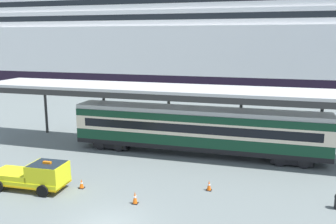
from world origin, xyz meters
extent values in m
cube|color=black|center=(-3.12, 56.05, 1.80)|extent=(178.63, 23.71, 3.59)
cube|color=white|center=(-3.12, 56.05, 7.78)|extent=(178.63, 23.71, 8.38)
cube|color=white|center=(-3.12, 56.05, 13.35)|extent=(164.34, 21.82, 2.76)
cube|color=black|center=(-3.12, 45.19, 13.49)|extent=(157.20, 0.12, 0.99)
cube|color=white|center=(-3.12, 56.05, 16.12)|extent=(157.77, 20.94, 2.76)
cube|color=#BBBBBB|center=(2.03, 14.11, 5.63)|extent=(40.79, 5.66, 0.25)
cube|color=#2B2B2B|center=(2.03, 11.38, 5.26)|extent=(40.79, 0.20, 0.50)
cylinder|color=#2B2B2B|center=(-14.96, 16.54, 2.75)|extent=(0.28, 0.28, 5.51)
cylinder|color=#2B2B2B|center=(-8.17, 16.54, 2.75)|extent=(0.28, 0.28, 5.51)
cylinder|color=#2B2B2B|center=(-1.37, 16.54, 2.75)|extent=(0.28, 0.28, 5.51)
cylinder|color=#2B2B2B|center=(5.43, 16.54, 2.75)|extent=(0.28, 0.28, 5.51)
cylinder|color=#2B2B2B|center=(12.23, 16.54, 2.75)|extent=(0.28, 0.28, 5.51)
cube|color=black|center=(2.03, 13.61, 0.85)|extent=(21.68, 2.80, 0.40)
cube|color=#0F3823|center=(2.03, 13.61, 1.50)|extent=(21.68, 2.80, 0.90)
cube|color=beige|center=(2.03, 13.61, 2.55)|extent=(21.68, 2.80, 1.20)
cube|color=black|center=(2.03, 12.24, 2.60)|extent=(19.94, 0.08, 0.72)
cube|color=#0F3823|center=(2.03, 13.61, 3.45)|extent=(21.68, 2.80, 0.60)
cube|color=#ABABAB|center=(2.03, 13.61, 3.93)|extent=(21.68, 2.69, 0.36)
cube|color=black|center=(-5.77, 13.61, 0.45)|extent=(3.20, 2.35, 0.50)
cylinder|color=black|center=(-6.67, 12.43, 0.42)|extent=(0.84, 0.12, 0.84)
cylinder|color=black|center=(-4.87, 12.43, 0.42)|extent=(0.84, 0.12, 0.84)
cube|color=black|center=(9.84, 13.61, 0.45)|extent=(3.20, 2.35, 0.50)
cylinder|color=black|center=(8.94, 12.43, 0.42)|extent=(0.84, 0.12, 0.84)
cylinder|color=black|center=(10.74, 12.43, 0.42)|extent=(0.84, 0.12, 0.84)
cube|color=yellow|center=(-7.32, 3.28, 0.58)|extent=(5.27, 2.19, 0.36)
cube|color=#F2B20C|center=(-7.32, 3.28, 0.45)|extent=(5.27, 2.21, 0.12)
cube|color=yellow|center=(-5.87, 3.33, 1.31)|extent=(2.36, 2.00, 1.10)
cube|color=#19232D|center=(-5.87, 3.33, 1.66)|extent=(2.15, 1.92, 0.44)
cube|color=orange|center=(-5.87, 3.33, 1.94)|extent=(0.57, 0.22, 0.16)
cube|color=yellow|center=(-8.36, 3.24, 0.94)|extent=(2.98, 2.03, 0.36)
cylinder|color=black|center=(-5.70, 4.34, 0.40)|extent=(0.81, 0.28, 0.80)
cylinder|color=black|center=(-5.62, 2.34, 0.40)|extent=(0.81, 0.28, 0.80)
cylinder|color=black|center=(-9.02, 4.22, 0.40)|extent=(0.81, 0.28, 0.80)
cube|color=black|center=(4.39, 6.32, 0.02)|extent=(0.36, 0.36, 0.04)
cone|color=#EA590F|center=(4.39, 6.32, 0.38)|extent=(0.30, 0.30, 0.67)
cylinder|color=white|center=(4.39, 6.32, 0.41)|extent=(0.17, 0.17, 0.09)
cube|color=black|center=(0.38, 3.07, 0.02)|extent=(0.36, 0.36, 0.04)
cone|color=#EA590F|center=(0.38, 3.07, 0.41)|extent=(0.30, 0.30, 0.75)
cylinder|color=white|center=(0.38, 3.07, 0.45)|extent=(0.17, 0.17, 0.10)
cube|color=black|center=(-3.95, 4.26, 0.02)|extent=(0.36, 0.36, 0.04)
cone|color=#EA590F|center=(-3.95, 4.26, 0.34)|extent=(0.30, 0.30, 0.61)
cylinder|color=white|center=(-3.95, 4.26, 0.37)|extent=(0.17, 0.17, 0.08)
camera|label=1|loc=(8.19, -16.42, 10.00)|focal=39.16mm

